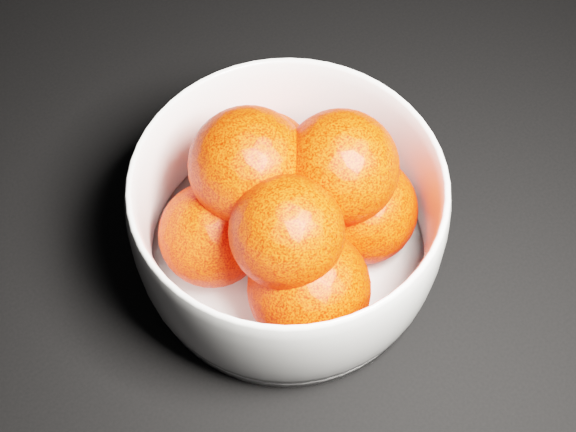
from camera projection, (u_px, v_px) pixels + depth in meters
bowl at (288, 220)px, 0.50m from camera, size 0.19×0.19×0.09m
orange_pile at (292, 211)px, 0.49m from camera, size 0.15×0.16×0.11m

